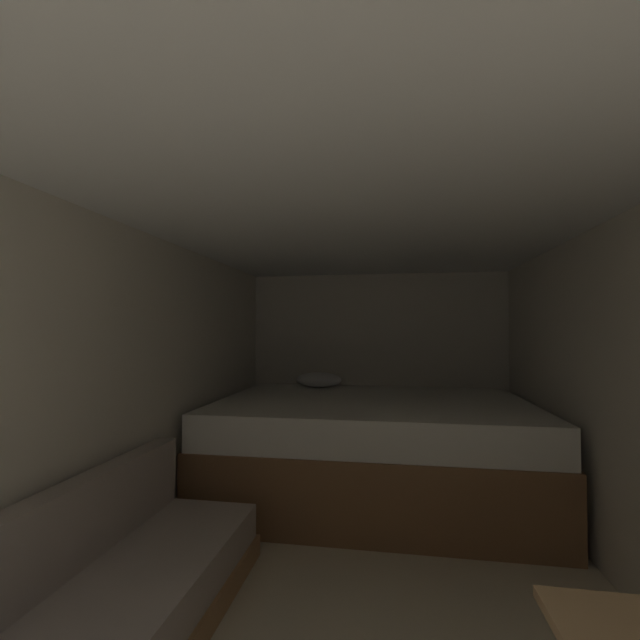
# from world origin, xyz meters

# --- Properties ---
(ground_plane) EXTENTS (6.74, 6.74, 0.00)m
(ground_plane) POSITION_xyz_m (0.00, 1.96, 0.00)
(ground_plane) COLOR beige
(wall_back) EXTENTS (2.74, 0.05, 1.96)m
(wall_back) POSITION_xyz_m (0.00, 4.35, 0.98)
(wall_back) COLOR beige
(wall_back) RESTS_ON ground
(wall_left) EXTENTS (0.05, 4.74, 1.96)m
(wall_left) POSITION_xyz_m (-1.34, 1.96, 0.98)
(wall_left) COLOR beige
(wall_left) RESTS_ON ground
(ceiling_slab) EXTENTS (2.74, 4.74, 0.05)m
(ceiling_slab) POSITION_xyz_m (0.00, 1.96, 1.98)
(ceiling_slab) COLOR white
(ceiling_slab) RESTS_ON wall_left
(bed) EXTENTS (2.52, 1.80, 0.94)m
(bed) POSITION_xyz_m (-0.00, 3.39, 0.40)
(bed) COLOR brown
(bed) RESTS_ON ground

